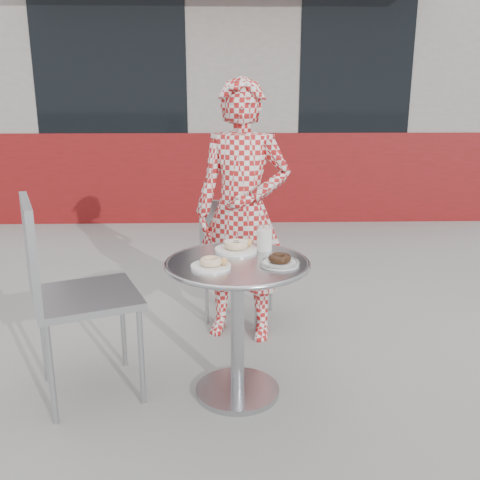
{
  "coord_description": "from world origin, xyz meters",
  "views": [
    {
      "loc": [
        -0.0,
        -2.3,
        1.43
      ],
      "look_at": [
        0.07,
        0.15,
        0.75
      ],
      "focal_mm": 40.0,
      "sensor_mm": 36.0,
      "label": 1
    }
  ],
  "objects_px": {
    "plate_near": "(212,264)",
    "chair_left": "(86,336)",
    "bistro_table": "(237,295)",
    "seated_person": "(242,213)",
    "chair_far": "(239,282)",
    "plate_checker": "(280,261)",
    "milk_cup": "(265,239)",
    "plate_far": "(237,247)"
  },
  "relations": [
    {
      "from": "seated_person",
      "to": "plate_checker",
      "type": "relative_size",
      "value": 8.39
    },
    {
      "from": "bistro_table",
      "to": "seated_person",
      "type": "distance_m",
      "value": 0.72
    },
    {
      "from": "bistro_table",
      "to": "plate_checker",
      "type": "distance_m",
      "value": 0.27
    },
    {
      "from": "bistro_table",
      "to": "milk_cup",
      "type": "xyz_separation_m",
      "value": [
        0.14,
        0.17,
        0.22
      ]
    },
    {
      "from": "plate_near",
      "to": "chair_far",
      "type": "bearing_deg",
      "value": 81.53
    },
    {
      "from": "chair_far",
      "to": "seated_person",
      "type": "height_order",
      "value": "seated_person"
    },
    {
      "from": "plate_near",
      "to": "chair_left",
      "type": "bearing_deg",
      "value": 169.25
    },
    {
      "from": "chair_far",
      "to": "seated_person",
      "type": "distance_m",
      "value": 0.56
    },
    {
      "from": "bistro_table",
      "to": "plate_checker",
      "type": "height_order",
      "value": "plate_checker"
    },
    {
      "from": "seated_person",
      "to": "plate_near",
      "type": "distance_m",
      "value": 0.78
    },
    {
      "from": "milk_cup",
      "to": "bistro_table",
      "type": "bearing_deg",
      "value": -128.96
    },
    {
      "from": "milk_cup",
      "to": "chair_left",
      "type": "bearing_deg",
      "value": -170.85
    },
    {
      "from": "plate_far",
      "to": "milk_cup",
      "type": "distance_m",
      "value": 0.14
    },
    {
      "from": "bistro_table",
      "to": "plate_far",
      "type": "relative_size",
      "value": 3.3
    },
    {
      "from": "bistro_table",
      "to": "plate_checker",
      "type": "relative_size",
      "value": 3.78
    },
    {
      "from": "chair_far",
      "to": "plate_far",
      "type": "relative_size",
      "value": 3.91
    },
    {
      "from": "seated_person",
      "to": "milk_cup",
      "type": "distance_m",
      "value": 0.52
    },
    {
      "from": "seated_person",
      "to": "milk_cup",
      "type": "bearing_deg",
      "value": -64.83
    },
    {
      "from": "chair_left",
      "to": "plate_checker",
      "type": "distance_m",
      "value": 1.0
    },
    {
      "from": "chair_far",
      "to": "plate_checker",
      "type": "distance_m",
      "value": 1.07
    },
    {
      "from": "chair_left",
      "to": "plate_far",
      "type": "bearing_deg",
      "value": -101.77
    },
    {
      "from": "plate_checker",
      "to": "milk_cup",
      "type": "height_order",
      "value": "milk_cup"
    },
    {
      "from": "seated_person",
      "to": "bistro_table",
      "type": "bearing_deg",
      "value": -78.88
    },
    {
      "from": "seated_person",
      "to": "milk_cup",
      "type": "relative_size",
      "value": 12.04
    },
    {
      "from": "bistro_table",
      "to": "plate_near",
      "type": "xyz_separation_m",
      "value": [
        -0.12,
        -0.08,
        0.18
      ]
    },
    {
      "from": "plate_far",
      "to": "plate_near",
      "type": "bearing_deg",
      "value": -114.76
    },
    {
      "from": "bistro_table",
      "to": "seated_person",
      "type": "relative_size",
      "value": 0.45
    },
    {
      "from": "bistro_table",
      "to": "seated_person",
      "type": "height_order",
      "value": "seated_person"
    },
    {
      "from": "chair_far",
      "to": "plate_checker",
      "type": "bearing_deg",
      "value": 119.97
    },
    {
      "from": "chair_far",
      "to": "milk_cup",
      "type": "distance_m",
      "value": 0.9
    },
    {
      "from": "bistro_table",
      "to": "chair_left",
      "type": "distance_m",
      "value": 0.76
    },
    {
      "from": "chair_left",
      "to": "milk_cup",
      "type": "relative_size",
      "value": 7.8
    },
    {
      "from": "seated_person",
      "to": "plate_far",
      "type": "bearing_deg",
      "value": -79.98
    },
    {
      "from": "bistro_table",
      "to": "chair_left",
      "type": "height_order",
      "value": "chair_left"
    },
    {
      "from": "bistro_table",
      "to": "plate_far",
      "type": "bearing_deg",
      "value": 89.63
    },
    {
      "from": "bistro_table",
      "to": "chair_far",
      "type": "bearing_deg",
      "value": 87.92
    },
    {
      "from": "bistro_table",
      "to": "chair_left",
      "type": "bearing_deg",
      "value": 177.55
    },
    {
      "from": "chair_far",
      "to": "plate_checker",
      "type": "relative_size",
      "value": 4.48
    },
    {
      "from": "chair_left",
      "to": "plate_far",
      "type": "distance_m",
      "value": 0.84
    },
    {
      "from": "bistro_table",
      "to": "chair_left",
      "type": "relative_size",
      "value": 0.7
    },
    {
      "from": "bistro_table",
      "to": "plate_far",
      "type": "xyz_separation_m",
      "value": [
        0.0,
        0.17,
        0.19
      ]
    },
    {
      "from": "bistro_table",
      "to": "plate_far",
      "type": "distance_m",
      "value": 0.25
    }
  ]
}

